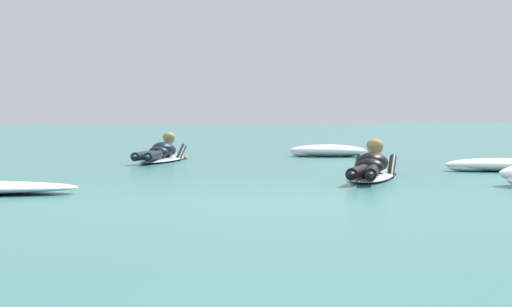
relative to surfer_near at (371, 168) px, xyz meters
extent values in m
plane|color=#387A75|center=(-1.77, 7.12, -0.14)|extent=(120.00, 120.00, 0.00)
ellipsoid|color=white|center=(0.04, 0.10, -0.10)|extent=(1.31, 2.28, 0.07)
ellipsoid|color=white|center=(0.43, 1.10, -0.09)|extent=(0.25, 0.25, 0.06)
ellipsoid|color=black|center=(0.06, 0.15, 0.06)|extent=(0.61, 0.74, 0.34)
ellipsoid|color=black|center=(-0.08, -0.20, 0.03)|extent=(0.42, 0.38, 0.20)
cylinder|color=black|center=(-0.37, -0.72, 0.00)|extent=(0.49, 0.85, 0.14)
ellipsoid|color=black|center=(-0.55, -1.11, 0.00)|extent=(0.17, 0.24, 0.08)
cylinder|color=black|center=(-0.22, -0.78, 0.00)|extent=(0.40, 0.87, 0.14)
ellipsoid|color=black|center=(-0.36, -1.19, 0.00)|extent=(0.17, 0.24, 0.08)
cylinder|color=black|center=(-0.02, 0.56, -0.02)|extent=(0.29, 0.56, 0.33)
sphere|color=tan|center=(0.12, 0.90, -0.12)|extent=(0.09, 0.09, 0.09)
cylinder|color=black|center=(0.38, 0.38, -0.02)|extent=(0.29, 0.56, 0.33)
sphere|color=tan|center=(0.51, 0.70, -0.12)|extent=(0.09, 0.09, 0.09)
sphere|color=tan|center=(0.20, 0.50, 0.25)|extent=(0.21, 0.21, 0.21)
ellipsoid|color=#AD894C|center=(0.19, 0.48, 0.28)|extent=(0.28, 0.27, 0.16)
ellipsoid|color=silver|center=(-2.32, 4.78, -0.10)|extent=(1.19, 2.33, 0.07)
ellipsoid|color=silver|center=(-2.00, 5.81, -0.09)|extent=(0.25, 0.25, 0.06)
ellipsoid|color=black|center=(-2.31, 4.82, 0.06)|extent=(0.58, 0.74, 0.34)
ellipsoid|color=black|center=(-2.42, 4.46, 0.03)|extent=(0.41, 0.37, 0.20)
cylinder|color=black|center=(-2.68, 3.90, 0.00)|extent=(0.46, 0.91, 0.14)
ellipsoid|color=black|center=(-2.84, 3.47, 0.00)|extent=(0.16, 0.24, 0.08)
cylinder|color=black|center=(-2.52, 3.86, 0.00)|extent=(0.36, 0.93, 0.14)
ellipsoid|color=black|center=(-2.64, 3.41, 0.00)|extent=(0.16, 0.24, 0.08)
cylinder|color=black|center=(-2.41, 5.23, -0.02)|extent=(0.26, 0.57, 0.33)
sphere|color=tan|center=(-2.30, 5.59, -0.12)|extent=(0.09, 0.09, 0.09)
cylinder|color=black|center=(-1.99, 5.08, -0.02)|extent=(0.26, 0.57, 0.33)
sphere|color=tan|center=(-1.89, 5.42, -0.12)|extent=(0.09, 0.09, 0.09)
sphere|color=tan|center=(-2.19, 5.19, 0.25)|extent=(0.21, 0.21, 0.21)
ellipsoid|color=#AD894C|center=(-2.20, 5.17, 0.28)|extent=(0.27, 0.26, 0.16)
ellipsoid|color=white|center=(-4.29, -1.32, -0.09)|extent=(1.18, 0.60, 0.10)
ellipsoid|color=white|center=(0.90, 6.04, -0.02)|extent=(1.64, 1.20, 0.23)
ellipsoid|color=white|center=(1.28, 6.05, -0.06)|extent=(0.66, 0.62, 0.16)
ellipsoid|color=white|center=(0.45, 6.09, -0.07)|extent=(0.66, 0.60, 0.13)
ellipsoid|color=white|center=(2.26, 1.28, -0.04)|extent=(1.63, 0.96, 0.19)
ellipsoid|color=white|center=(1.79, 1.31, -0.09)|extent=(0.64, 0.54, 0.10)
camera|label=1|loc=(-3.18, -10.91, 0.67)|focal=63.70mm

